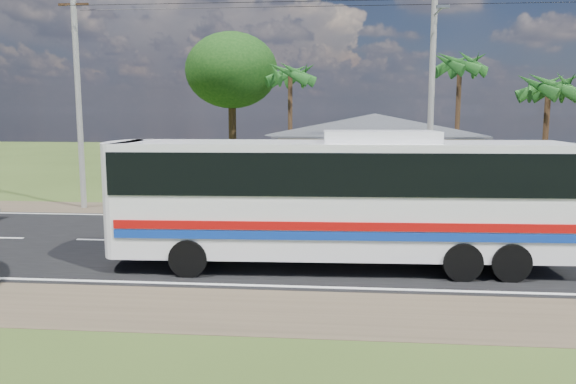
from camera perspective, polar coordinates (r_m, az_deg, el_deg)
name	(u,v)px	position (r m, az deg, el deg)	size (l,w,h in m)	color
ground	(367,246)	(19.32, 8.03, -5.47)	(120.00, 120.00, 0.00)	#2F4318
road	(367,246)	(19.32, 8.03, -5.44)	(120.00, 16.00, 0.03)	black
house	(374,145)	(31.86, 8.78, 4.73)	(12.40, 10.00, 5.00)	tan
utility_poles	(424,83)	(25.52, 13.67, 10.76)	(32.80, 2.22, 11.00)	#9E9E99
palm_near	(549,88)	(31.57, 24.96, 9.60)	(2.80, 2.80, 6.70)	#47301E
palm_mid	(460,66)	(35.05, 17.06, 12.17)	(2.80, 2.80, 8.20)	#47301E
palm_far	(290,76)	(34.94, 0.23, 11.75)	(2.80, 2.80, 7.70)	#47301E
tree_behind_house	(232,71)	(37.49, -5.75, 12.15)	(6.00, 6.00, 9.61)	#47301E
coach_bus	(342,190)	(16.30, 5.54, 0.19)	(12.95, 3.22, 3.99)	white
motorcycle	(567,203)	(28.31, 26.52, -0.99)	(0.57, 1.64, 0.86)	black
person	(531,197)	(27.25, 23.45, -0.43)	(0.55, 0.36, 1.52)	navy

